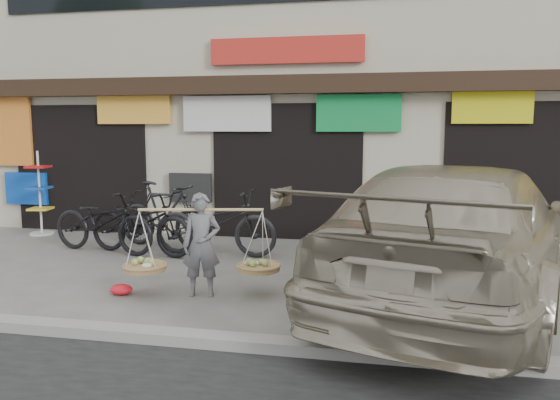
% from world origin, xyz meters
% --- Properties ---
extents(ground, '(70.00, 70.00, 0.00)m').
position_xyz_m(ground, '(0.00, 0.00, 0.00)').
color(ground, slate).
rests_on(ground, ground).
extents(kerb, '(70.00, 0.25, 0.12)m').
position_xyz_m(kerb, '(0.00, -2.00, 0.06)').
color(kerb, gray).
rests_on(kerb, ground).
extents(shophouse_block, '(14.00, 6.32, 7.00)m').
position_xyz_m(shophouse_block, '(-0.00, 6.42, 3.45)').
color(shophouse_block, '#C0B79C').
rests_on(shophouse_block, ground).
extents(street_vendor, '(2.05, 0.86, 1.38)m').
position_xyz_m(street_vendor, '(-0.41, -0.41, 0.63)').
color(street_vendor, slate).
rests_on(street_vendor, ground).
extents(bike_0, '(2.27, 1.19, 1.13)m').
position_xyz_m(bike_0, '(-2.99, 1.66, 0.57)').
color(bike_0, black).
rests_on(bike_0, ground).
extents(bike_1, '(2.14, 1.04, 1.24)m').
position_xyz_m(bike_1, '(-2.07, 2.23, 0.62)').
color(bike_1, black).
rests_on(bike_1, ground).
extents(bike_2, '(2.23, 0.82, 1.16)m').
position_xyz_m(bike_2, '(-0.95, 1.85, 0.58)').
color(bike_2, black).
rests_on(bike_2, ground).
extents(bike_3, '(2.27, 1.19, 1.13)m').
position_xyz_m(bike_3, '(-2.27, 1.66, 0.57)').
color(bike_3, black).
rests_on(bike_3, ground).
extents(suv, '(4.22, 6.61, 1.78)m').
position_xyz_m(suv, '(2.90, 0.09, 0.89)').
color(suv, '#B5AA91').
rests_on(suv, ground).
extents(display_rack, '(0.48, 0.48, 1.75)m').
position_xyz_m(display_rack, '(-5.12, 2.90, 0.70)').
color(display_rack, silver).
rests_on(display_rack, ground).
extents(red_bag, '(0.31, 0.25, 0.14)m').
position_xyz_m(red_bag, '(-1.50, -0.59, 0.07)').
color(red_bag, red).
rests_on(red_bag, ground).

